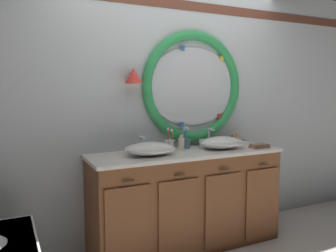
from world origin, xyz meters
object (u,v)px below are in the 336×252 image
at_px(toothbrush_holder_right, 186,143).
at_px(folded_hand_towel, 259,146).
at_px(soap_dispenser, 181,144).
at_px(sink_basin_left, 150,149).
at_px(sink_basin_right, 222,143).
at_px(toiletry_basket, 234,141).
at_px(toothbrush_holder_left, 170,144).

bearing_deg(toothbrush_holder_right, folded_hand_towel, -24.12).
distance_m(soap_dispenser, folded_hand_towel, 0.80).
distance_m(sink_basin_left, toothbrush_holder_right, 0.49).
height_order(sink_basin_left, folded_hand_towel, sink_basin_left).
bearing_deg(toothbrush_holder_right, soap_dispenser, -135.81).
distance_m(sink_basin_right, soap_dispenser, 0.41).
bearing_deg(sink_basin_right, sink_basin_left, 180.00).
xyz_separation_m(soap_dispenser, toiletry_basket, (0.71, 0.13, -0.04)).
relative_size(sink_basin_right, soap_dispenser, 2.83).
distance_m(sink_basin_left, toothbrush_holder_left, 0.32).
bearing_deg(sink_basin_right, folded_hand_towel, -18.37).
distance_m(folded_hand_towel, toiletry_basket, 0.33).
bearing_deg(folded_hand_towel, toothbrush_holder_left, 160.98).
distance_m(sink_basin_right, toothbrush_holder_right, 0.35).
height_order(sink_basin_right, toiletry_basket, sink_basin_right).
xyz_separation_m(sink_basin_right, toiletry_basket, (0.31, 0.20, -0.03)).
relative_size(toothbrush_holder_right, toiletry_basket, 1.75).
xyz_separation_m(sink_basin_left, toiletry_basket, (1.06, 0.20, -0.03)).
bearing_deg(toiletry_basket, toothbrush_holder_left, -177.70).
distance_m(sink_basin_left, folded_hand_towel, 1.13).
relative_size(sink_basin_left, sink_basin_right, 1.02).
distance_m(sink_basin_left, soap_dispenser, 0.36).
distance_m(sink_basin_right, toothbrush_holder_left, 0.51).
bearing_deg(sink_basin_right, toiletry_basket, 33.65).
bearing_deg(soap_dispenser, folded_hand_towel, -13.94).
xyz_separation_m(sink_basin_left, toothbrush_holder_left, (0.27, 0.17, -0.01)).
distance_m(sink_basin_right, folded_hand_towel, 0.39).
height_order(sink_basin_left, soap_dispenser, soap_dispenser).
xyz_separation_m(toothbrush_holder_right, soap_dispenser, (-0.11, -0.11, 0.01)).
relative_size(toothbrush_holder_right, folded_hand_towel, 1.16).
height_order(toothbrush_holder_right, toiletry_basket, toothbrush_holder_right).
relative_size(soap_dispenser, folded_hand_towel, 0.80).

